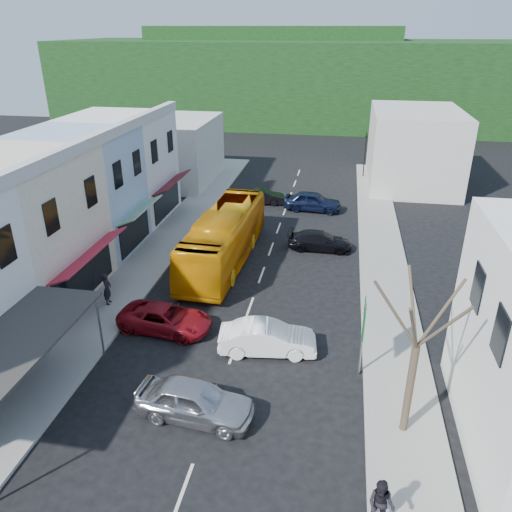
{
  "coord_description": "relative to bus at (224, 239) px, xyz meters",
  "views": [
    {
      "loc": [
        4.41,
        -19.17,
        14.03
      ],
      "look_at": [
        0.0,
        6.0,
        2.2
      ],
      "focal_mm": 35.0,
      "sensor_mm": 36.0,
      "label": 1
    }
  ],
  "objects": [
    {
      "name": "sidewalk_left",
      "position": [
        -4.82,
        0.48,
        -1.48
      ],
      "size": [
        3.0,
        52.0,
        0.15
      ],
      "primitive_type": "cube",
      "color": "gray",
      "rests_on": "ground"
    },
    {
      "name": "car_black_far",
      "position": [
        0.45,
        11.94,
        -0.85
      ],
      "size": [
        4.51,
        2.1,
        1.4
      ],
      "primitive_type": "imported",
      "rotation": [
        0.0,
        0.0,
        1.64
      ],
      "color": "black",
      "rests_on": "ground"
    },
    {
      "name": "direction_sign",
      "position": [
        8.48,
        -10.35,
        0.25
      ],
      "size": [
        0.32,
        1.64,
        3.61
      ],
      "primitive_type": null,
      "rotation": [
        0.0,
        0.0,
        -0.04
      ],
      "color": "#055016",
      "rests_on": "ground"
    },
    {
      "name": "pedestrian_left",
      "position": [
        -4.99,
        -6.64,
        -0.55
      ],
      "size": [
        0.5,
        0.66,
        1.7
      ],
      "primitive_type": "imported",
      "rotation": [
        0.0,
        0.0,
        1.75
      ],
      "color": "black",
      "rests_on": "sidewalk_left"
    },
    {
      "name": "ground",
      "position": [
        2.68,
        -9.52,
        -1.55
      ],
      "size": [
        120.0,
        120.0,
        0.0
      ],
      "primitive_type": "plane",
      "color": "black",
      "rests_on": "ground"
    },
    {
      "name": "car_black_near",
      "position": [
        5.98,
        3.0,
        -0.85
      ],
      "size": [
        4.5,
        1.84,
        1.4
      ],
      "primitive_type": "imported",
      "rotation": [
        0.0,
        0.0,
        1.57
      ],
      "color": "black",
      "rests_on": "ground"
    },
    {
      "name": "bus",
      "position": [
        0.0,
        0.0,
        0.0
      ],
      "size": [
        2.94,
        11.69,
        3.1
      ],
      "primitive_type": "imported",
      "rotation": [
        0.0,
        0.0,
        -0.04
      ],
      "color": "orange",
      "rests_on": "ground"
    },
    {
      "name": "car_white",
      "position": [
        4.25,
        -9.37,
        -0.85
      ],
      "size": [
        4.59,
        2.32,
        1.4
      ],
      "primitive_type": "imported",
      "rotation": [
        0.0,
        0.0,
        1.69
      ],
      "color": "white",
      "rests_on": "ground"
    },
    {
      "name": "car_red",
      "position": [
        -1.1,
        -8.4,
        -0.85
      ],
      "size": [
        4.78,
        2.41,
        1.4
      ],
      "primitive_type": "imported",
      "rotation": [
        0.0,
        0.0,
        1.46
      ],
      "color": "maroon",
      "rests_on": "ground"
    },
    {
      "name": "pedestrian_right",
      "position": [
        8.98,
        -17.82,
        -0.55
      ],
      "size": [
        0.82,
        0.68,
        1.7
      ],
      "primitive_type": "imported",
      "rotation": [
        0.0,
        0.0,
        -0.41
      ],
      "color": "black",
      "rests_on": "sidewalk_right"
    },
    {
      "name": "shopfront_row",
      "position": [
        -9.82,
        -4.52,
        2.45
      ],
      "size": [
        8.25,
        30.0,
        8.0
      ],
      "color": "silver",
      "rests_on": "ground"
    },
    {
      "name": "sidewalk_right",
      "position": [
        10.18,
        0.48,
        -1.48
      ],
      "size": [
        3.0,
        52.0,
        0.15
      ],
      "primitive_type": "cube",
      "color": "gray",
      "rests_on": "ground"
    },
    {
      "name": "distant_block_right",
      "position": [
        13.68,
        20.48,
        1.95
      ],
      "size": [
        8.0,
        12.0,
        7.0
      ],
      "primitive_type": "cube",
      "color": "#B7B2A8",
      "rests_on": "ground"
    },
    {
      "name": "car_navy_mid",
      "position": [
        4.94,
        10.9,
        -0.85
      ],
      "size": [
        4.52,
        2.11,
        1.4
      ],
      "primitive_type": "imported",
      "rotation": [
        0.0,
        0.0,
        1.5
      ],
      "color": "black",
      "rests_on": "ground"
    },
    {
      "name": "distant_block_left",
      "position": [
        -9.32,
        17.48,
        1.45
      ],
      "size": [
        8.0,
        10.0,
        6.0
      ],
      "primitive_type": "cube",
      "color": "#B7B2A8",
      "rests_on": "ground"
    },
    {
      "name": "hillside",
      "position": [
        1.22,
        55.57,
        5.18
      ],
      "size": [
        80.0,
        26.0,
        14.0
      ],
      "color": "black",
      "rests_on": "ground"
    },
    {
      "name": "street_tree",
      "position": [
        10.1,
        -13.53,
        2.33
      ],
      "size": [
        3.73,
        3.73,
        7.76
      ],
      "primitive_type": null,
      "rotation": [
        0.0,
        0.0,
        0.28
      ],
      "color": "#372C20",
      "rests_on": "ground"
    },
    {
      "name": "car_silver",
      "position": [
        2.12,
        -14.14,
        -0.85
      ],
      "size": [
        4.56,
        2.25,
        1.4
      ],
      "primitive_type": "imported",
      "rotation": [
        0.0,
        0.0,
        1.47
      ],
      "color": "#ACACB1",
      "rests_on": "ground"
    },
    {
      "name": "traffic_signal",
      "position": [
        9.28,
        21.83,
        0.73
      ],
      "size": [
        1.15,
        1.26,
        4.55
      ],
      "primitive_type": null,
      "rotation": [
        0.0,
        0.0,
        2.71
      ],
      "color": "black",
      "rests_on": "ground"
    }
  ]
}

